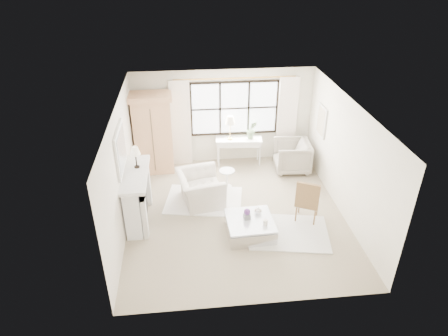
{
  "coord_description": "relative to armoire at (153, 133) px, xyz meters",
  "views": [
    {
      "loc": [
        -1.1,
        -7.65,
        5.62
      ],
      "look_at": [
        -0.26,
        0.2,
        1.15
      ],
      "focal_mm": 32.0,
      "sensor_mm": 36.0,
      "label": 1
    }
  ],
  "objects": [
    {
      "name": "floor",
      "position": [
        1.96,
        -2.31,
        -1.14
      ],
      "size": [
        5.5,
        5.5,
        0.0
      ],
      "primitive_type": "plane",
      "color": "tan",
      "rests_on": "ground"
    },
    {
      "name": "ceiling",
      "position": [
        1.96,
        -2.31,
        1.56
      ],
      "size": [
        5.5,
        5.5,
        0.0
      ],
      "primitive_type": "plane",
      "rotation": [
        3.14,
        0.0,
        0.0
      ],
      "color": "white",
      "rests_on": "ground"
    },
    {
      "name": "wall_back",
      "position": [
        1.96,
        0.44,
        0.21
      ],
      "size": [
        5.0,
        0.0,
        5.0
      ],
      "primitive_type": "plane",
      "rotation": [
        1.57,
        0.0,
        0.0
      ],
      "color": "silver",
      "rests_on": "ground"
    },
    {
      "name": "wall_front",
      "position": [
        1.96,
        -5.06,
        0.21
      ],
      "size": [
        5.0,
        0.0,
        5.0
      ],
      "primitive_type": "plane",
      "rotation": [
        -1.57,
        0.0,
        0.0
      ],
      "color": "beige",
      "rests_on": "ground"
    },
    {
      "name": "wall_left",
      "position": [
        -0.54,
        -2.31,
        0.21
      ],
      "size": [
        0.0,
        5.5,
        5.5
      ],
      "primitive_type": "plane",
      "rotation": [
        1.57,
        0.0,
        1.57
      ],
      "color": "beige",
      "rests_on": "ground"
    },
    {
      "name": "wall_right",
      "position": [
        4.46,
        -2.31,
        0.21
      ],
      "size": [
        0.0,
        5.5,
        5.5
      ],
      "primitive_type": "plane",
      "rotation": [
        1.57,
        0.0,
        -1.57
      ],
      "color": "white",
      "rests_on": "ground"
    },
    {
      "name": "window_pane",
      "position": [
        2.26,
        0.42,
        0.46
      ],
      "size": [
        2.4,
        0.02,
        1.5
      ],
      "primitive_type": "cube",
      "color": "silver",
      "rests_on": "wall_back"
    },
    {
      "name": "window_frame",
      "position": [
        2.26,
        0.41,
        0.46
      ],
      "size": [
        2.5,
        0.04,
        1.5
      ],
      "primitive_type": null,
      "color": "black",
      "rests_on": "wall_back"
    },
    {
      "name": "curtain_rod",
      "position": [
        2.26,
        0.36,
        1.33
      ],
      "size": [
        3.3,
        0.04,
        0.04
      ],
      "primitive_type": "cylinder",
      "rotation": [
        0.0,
        1.57,
        0.0
      ],
      "color": "#C59044",
      "rests_on": "wall_back"
    },
    {
      "name": "curtain_left",
      "position": [
        0.76,
        0.34,
        0.1
      ],
      "size": [
        0.55,
        0.1,
        2.47
      ],
      "primitive_type": "cube",
      "color": "silver",
      "rests_on": "ground"
    },
    {
      "name": "curtain_right",
      "position": [
        3.76,
        0.34,
        0.1
      ],
      "size": [
        0.55,
        0.1,
        2.47
      ],
      "primitive_type": "cube",
      "color": "white",
      "rests_on": "ground"
    },
    {
      "name": "fireplace",
      "position": [
        -0.31,
        -2.31,
        -0.49
      ],
      "size": [
        0.58,
        1.66,
        1.26
      ],
      "color": "silver",
      "rests_on": "ground"
    },
    {
      "name": "mirror_frame",
      "position": [
        -0.51,
        -2.31,
        0.7
      ],
      "size": [
        0.05,
        1.15,
        0.95
      ],
      "primitive_type": "cube",
      "color": "silver",
      "rests_on": "wall_left"
    },
    {
      "name": "mirror_glass",
      "position": [
        -0.48,
        -2.31,
        0.7
      ],
      "size": [
        0.02,
        1.0,
        0.8
      ],
      "primitive_type": "cube",
      "color": "silver",
      "rests_on": "wall_left"
    },
    {
      "name": "art_frame",
      "position": [
        4.43,
        -0.61,
        0.41
      ],
      "size": [
        0.04,
        0.62,
        0.82
      ],
      "primitive_type": "cube",
      "color": "silver",
      "rests_on": "wall_right"
    },
    {
      "name": "art_canvas",
      "position": [
        4.41,
        -0.61,
        0.41
      ],
      "size": [
        0.01,
        0.52,
        0.72
      ],
      "primitive_type": "cube",
      "color": "beige",
      "rests_on": "wall_right"
    },
    {
      "name": "mantel_lamp",
      "position": [
        -0.24,
        -2.08,
        0.51
      ],
      "size": [
        0.22,
        0.22,
        0.51
      ],
      "color": "black",
      "rests_on": "fireplace"
    },
    {
      "name": "armoire",
      "position": [
        0.0,
        0.0,
        0.0
      ],
      "size": [
        1.15,
        0.75,
        2.24
      ],
      "rotation": [
        0.0,
        0.0,
        0.04
      ],
      "color": "tan",
      "rests_on": "floor"
    },
    {
      "name": "console_table",
      "position": [
        2.36,
        0.12,
        -0.74
      ],
      "size": [
        1.34,
        0.57,
        0.8
      ],
      "rotation": [
        0.0,
        0.0,
        -0.09
      ],
      "color": "white",
      "rests_on": "floor"
    },
    {
      "name": "console_lamp",
      "position": [
        2.11,
        0.12,
        0.22
      ],
      "size": [
        0.28,
        0.28,
        0.69
      ],
      "color": "#A8843A",
      "rests_on": "console_table"
    },
    {
      "name": "orchid_plant",
      "position": [
        2.72,
        0.11,
        -0.08
      ],
      "size": [
        0.3,
        0.24,
        0.53
      ],
      "primitive_type": "imported",
      "rotation": [
        0.0,
        0.0,
        -0.02
      ],
      "color": "#59754E",
      "rests_on": "console_table"
    },
    {
      "name": "side_table",
      "position": [
        1.88,
        -1.12,
        -0.81
      ],
      "size": [
        0.4,
        0.4,
        0.51
      ],
      "color": "white",
      "rests_on": "floor"
    },
    {
      "name": "rug_left",
      "position": [
        1.24,
        -1.7,
        -1.12
      ],
      "size": [
        2.06,
        1.62,
        0.03
      ],
      "primitive_type": "cube",
      "rotation": [
        0.0,
        0.0,
        -0.18
      ],
      "color": "white",
      "rests_on": "floor"
    },
    {
      "name": "rug_right",
      "position": [
        3.03,
        -3.17,
        -1.12
      ],
      "size": [
        1.93,
        1.58,
        0.03
      ],
      "primitive_type": "cube",
      "rotation": [
        0.0,
        0.0,
        -0.18
      ],
      "color": "silver",
      "rests_on": "floor"
    },
    {
      "name": "club_armchair",
      "position": [
        1.16,
        -1.72,
        -0.76
      ],
      "size": [
        1.22,
        1.34,
        0.76
      ],
      "primitive_type": "imported",
      "rotation": [
        0.0,
        0.0,
        1.75
      ],
      "color": "beige",
      "rests_on": "floor"
    },
    {
      "name": "wingback_chair",
      "position": [
        3.79,
        -0.39,
        -0.71
      ],
      "size": [
        1.02,
        0.99,
        0.87
      ],
      "primitive_type": "imported",
      "rotation": [
        0.0,
        0.0,
        -1.64
      ],
      "color": "gray",
      "rests_on": "floor"
    },
    {
      "name": "french_chair",
      "position": [
        3.55,
        -2.73,
        -0.83
      ],
      "size": [
        0.65,
        0.65,
        1.08
      ],
      "rotation": [
        0.0,
        0.0,
        2.68
      ],
      "color": "olive",
      "rests_on": "floor"
    },
    {
      "name": "coffee_table",
      "position": [
        2.17,
        -3.1,
        -0.96
      ],
      "size": [
        1.03,
        1.03,
        0.38
      ],
      "rotation": [
        0.0,
        0.0,
        0.04
      ],
      "color": "silver",
      "rests_on": "floor"
    },
    {
      "name": "planter_box",
      "position": [
        2.11,
        -3.04,
        -0.71
      ],
      "size": [
        0.15,
        0.15,
        0.11
      ],
      "primitive_type": "cube",
      "rotation": [
        0.0,
        0.0,
        0.08
      ],
      "color": "slate",
      "rests_on": "coffee_table"
    },
    {
      "name": "planter_flowers",
      "position": [
        2.11,
        -3.04,
        -0.58
      ],
      "size": [
        0.14,
        0.14,
        0.14
      ],
      "primitive_type": "sphere",
      "color": "#63327D",
      "rests_on": "planter_box"
    },
    {
      "name": "pillar_candle",
      "position": [
        2.46,
        -3.3,
        -0.7
      ],
      "size": [
        0.1,
        0.1,
        0.12
      ],
      "primitive_type": "cylinder",
      "color": "silver",
      "rests_on": "coffee_table"
    },
    {
      "name": "coffee_vase",
      "position": [
        2.38,
        -2.88,
        -0.68
      ],
      "size": [
        0.17,
        0.17,
        0.17
      ],
      "primitive_type": "imported",
      "rotation": [
        0.0,
        0.0,
        -0.02
      ],
      "color": "silver",
      "rests_on": "coffee_table"
    }
  ]
}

